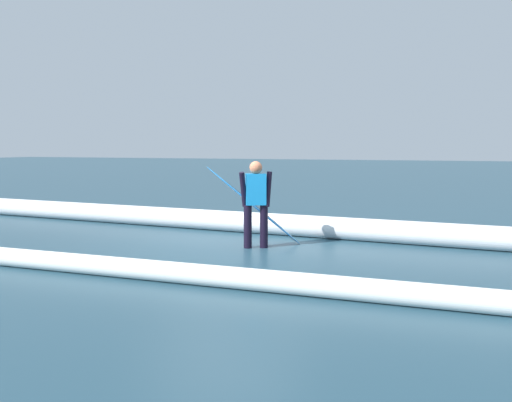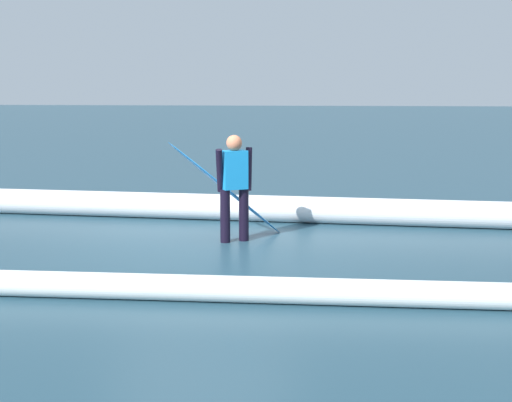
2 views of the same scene
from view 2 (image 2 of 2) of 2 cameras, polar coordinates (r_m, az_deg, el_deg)
The scene contains 5 objects.
ground_plane at distance 9.88m, azimuth -4.69°, elevation -3.50°, with size 125.58×125.58×0.00m, color #254657.
surfer at distance 9.92m, azimuth -1.74°, elevation 1.52°, with size 0.47×0.43×1.49m.
surfboard at distance 10.25m, azimuth -2.41°, elevation 0.96°, with size 1.65×1.00×1.43m.
wave_crest_foreground at distance 11.52m, azimuth -0.23°, elevation -0.57°, with size 0.42×0.42×17.22m, color white.
wave_crest_midground at distance 7.94m, azimuth -19.16°, elevation -6.20°, with size 0.27×0.27×25.11m, color white.
Camera 2 is at (-1.70, 9.49, 2.19)m, focal length 50.17 mm.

